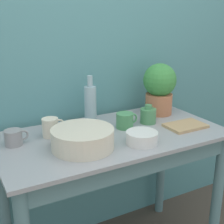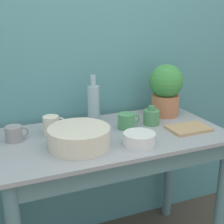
# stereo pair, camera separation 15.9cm
# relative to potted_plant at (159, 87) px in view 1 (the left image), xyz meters

# --- Properties ---
(wall_back) EXTENTS (6.00, 0.05, 2.40)m
(wall_back) POSITION_rel_potted_plant_xyz_m (-0.42, 0.21, 0.21)
(wall_back) COLOR teal
(wall_back) RESTS_ON ground_plane
(counter_table) EXTENTS (1.19, 0.62, 0.82)m
(counter_table) POSITION_rel_potted_plant_xyz_m (-0.42, -0.19, -0.35)
(counter_table) COLOR slate
(counter_table) RESTS_ON ground_plane
(potted_plant) EXTENTS (0.20, 0.20, 0.31)m
(potted_plant) POSITION_rel_potted_plant_xyz_m (0.00, 0.00, 0.00)
(potted_plant) COLOR #B7704C
(potted_plant) RESTS_ON counter_table
(bowl_wash_large) EXTENTS (0.29, 0.29, 0.10)m
(bowl_wash_large) POSITION_rel_potted_plant_xyz_m (-0.62, -0.25, -0.12)
(bowl_wash_large) COLOR beige
(bowl_wash_large) RESTS_ON counter_table
(bottle_tall) EXTENTS (0.07, 0.07, 0.28)m
(bottle_tall) POSITION_rel_potted_plant_xyz_m (-0.45, 0.03, -0.05)
(bottle_tall) COLOR #93B2BC
(bottle_tall) RESTS_ON counter_table
(bottle_short) EXTENTS (0.09, 0.09, 0.11)m
(bottle_short) POSITION_rel_potted_plant_xyz_m (-0.16, -0.11, -0.12)
(bottle_short) COLOR #4C8C59
(bottle_short) RESTS_ON counter_table
(mug_grey) EXTENTS (0.12, 0.08, 0.08)m
(mug_grey) POSITION_rel_potted_plant_xyz_m (-0.90, -0.06, -0.13)
(mug_grey) COLOR gray
(mug_grey) RESTS_ON counter_table
(mug_green) EXTENTS (0.13, 0.09, 0.08)m
(mug_green) POSITION_rel_potted_plant_xyz_m (-0.31, -0.12, -0.13)
(mug_green) COLOR #4C935B
(mug_green) RESTS_ON counter_table
(mug_cream) EXTENTS (0.12, 0.08, 0.10)m
(mug_cream) POSITION_rel_potted_plant_xyz_m (-0.71, -0.04, -0.12)
(mug_cream) COLOR beige
(mug_cream) RESTS_ON counter_table
(bowl_small_enamel_white) EXTENTS (0.15, 0.15, 0.06)m
(bowl_small_enamel_white) POSITION_rel_potted_plant_xyz_m (-0.35, -0.34, -0.14)
(bowl_small_enamel_white) COLOR silver
(bowl_small_enamel_white) RESTS_ON counter_table
(tray_board) EXTENTS (0.22, 0.15, 0.02)m
(tray_board) POSITION_rel_potted_plant_xyz_m (-0.01, -0.27, -0.16)
(tray_board) COLOR tan
(tray_board) RESTS_ON counter_table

